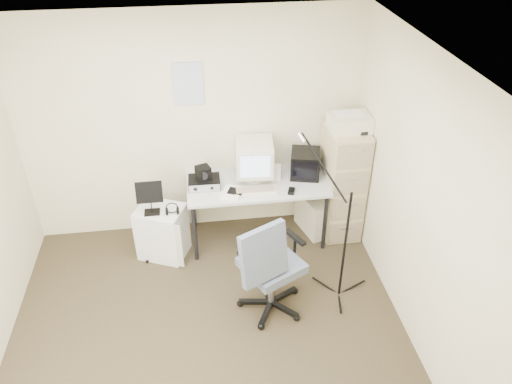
{
  "coord_description": "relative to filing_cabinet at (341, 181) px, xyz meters",
  "views": [
    {
      "loc": [
        0.0,
        -3.0,
        3.61
      ],
      "look_at": [
        0.55,
        0.95,
        0.95
      ],
      "focal_mm": 35.0,
      "sensor_mm": 36.0,
      "label": 1
    }
  ],
  "objects": [
    {
      "name": "filing_cabinet",
      "position": [
        0.0,
        0.0,
        0.0
      ],
      "size": [
        0.4,
        0.6,
        1.3
      ],
      "primitive_type": "cube",
      "color": "#C7B586",
      "rests_on": "floor"
    },
    {
      "name": "keyboard",
      "position": [
        -0.99,
        -0.2,
        0.09
      ],
      "size": [
        0.44,
        0.16,
        0.02
      ],
      "primitive_type": "cube",
      "rotation": [
        0.0,
        0.0,
        -0.02
      ],
      "color": "silver",
      "rests_on": "desk"
    },
    {
      "name": "wall_back",
      "position": [
        -1.58,
        0.32,
        0.6
      ],
      "size": [
        3.6,
        0.02,
        2.5
      ],
      "primitive_type": "cube",
      "color": "beige",
      "rests_on": "ground"
    },
    {
      "name": "office_chair",
      "position": [
        -0.97,
        -1.12,
        -0.1
      ],
      "size": [
        0.86,
        0.86,
        1.11
      ],
      "primitive_type": "cube",
      "rotation": [
        0.0,
        0.0,
        0.48
      ],
      "color": "slate",
      "rests_on": "floor"
    },
    {
      "name": "pc_tower",
      "position": [
        -0.3,
        0.01,
        -0.43
      ],
      "size": [
        0.34,
        0.52,
        0.44
      ],
      "primitive_type": "cube",
      "rotation": [
        0.0,
        0.0,
        0.28
      ],
      "color": "silver",
      "rests_on": "floor"
    },
    {
      "name": "desk_speaker",
      "position": [
        -0.73,
        0.03,
        0.16
      ],
      "size": [
        0.1,
        0.1,
        0.16
      ],
      "primitive_type": "cube",
      "rotation": [
        0.0,
        0.0,
        -0.21
      ],
      "color": "beige",
      "rests_on": "desk"
    },
    {
      "name": "crt_tv",
      "position": [
        -0.41,
        0.07,
        0.22
      ],
      "size": [
        0.38,
        0.39,
        0.28
      ],
      "primitive_type": "cube",
      "rotation": [
        0.0,
        0.0,
        -0.24
      ],
      "color": "black",
      "rests_on": "desk"
    },
    {
      "name": "radio_receiver",
      "position": [
        -1.51,
        -0.02,
        0.13
      ],
      "size": [
        0.34,
        0.24,
        0.1
      ],
      "primitive_type": "cube",
      "rotation": [
        0.0,
        0.0,
        -0.02
      ],
      "color": "black",
      "rests_on": "desk"
    },
    {
      "name": "papers",
      "position": [
        -1.24,
        -0.19,
        0.09
      ],
      "size": [
        0.28,
        0.32,
        0.02
      ],
      "primitive_type": "cube",
      "rotation": [
        0.0,
        0.0,
        -0.39
      ],
      "color": "white",
      "rests_on": "desk"
    },
    {
      "name": "printer",
      "position": [
        0.0,
        -0.04,
        0.73
      ],
      "size": [
        0.43,
        0.3,
        0.16
      ],
      "primitive_type": "cube",
      "rotation": [
        0.0,
        0.0,
        0.03
      ],
      "color": "silver",
      "rests_on": "filing_cabinet"
    },
    {
      "name": "ceiling",
      "position": [
        -1.58,
        -1.48,
        1.85
      ],
      "size": [
        3.6,
        3.6,
        0.01
      ],
      "primitive_type": "cube",
      "color": "white",
      "rests_on": "ground"
    },
    {
      "name": "music_stand",
      "position": [
        -2.07,
        -0.23,
        0.13
      ],
      "size": [
        0.28,
        0.16,
        0.39
      ],
      "primitive_type": "cube",
      "rotation": [
        0.0,
        0.0,
        -0.09
      ],
      "color": "black",
      "rests_on": "side_cart"
    },
    {
      "name": "floor",
      "position": [
        -1.58,
        -1.48,
        -0.66
      ],
      "size": [
        3.6,
        3.6,
        0.01
      ],
      "primitive_type": "cube",
      "color": "#302516",
      "rests_on": "ground"
    },
    {
      "name": "mouse",
      "position": [
        -0.62,
        -0.26,
        0.1
      ],
      "size": [
        0.1,
        0.12,
        0.03
      ],
      "primitive_type": "cube",
      "rotation": [
        0.0,
        0.0,
        -0.34
      ],
      "color": "black",
      "rests_on": "desk"
    },
    {
      "name": "mic_stand",
      "position": [
        -0.26,
        -1.04,
        0.14
      ],
      "size": [
        0.03,
        0.03,
        1.59
      ],
      "primitive_type": "cylinder",
      "rotation": [
        0.0,
        0.0,
        2.01
      ],
      "color": "black",
      "rests_on": "floor"
    },
    {
      "name": "wall_right",
      "position": [
        0.22,
        -1.48,
        0.6
      ],
      "size": [
        0.02,
        3.6,
        2.5
      ],
      "primitive_type": "cube",
      "color": "beige",
      "rests_on": "ground"
    },
    {
      "name": "crt_monitor",
      "position": [
        -0.96,
        0.08,
        0.29
      ],
      "size": [
        0.42,
        0.44,
        0.43
      ],
      "primitive_type": "cube",
      "rotation": [
        0.0,
        0.0,
        -0.09
      ],
      "color": "silver",
      "rests_on": "desk"
    },
    {
      "name": "desk",
      "position": [
        -0.95,
        -0.03,
        -0.29
      ],
      "size": [
        1.5,
        0.7,
        0.73
      ],
      "primitive_type": "cube",
      "color": "silver",
      "rests_on": "floor"
    },
    {
      "name": "wall_calendar",
      "position": [
        -1.6,
        0.31,
        1.1
      ],
      "size": [
        0.3,
        0.02,
        0.44
      ],
      "primitive_type": "cube",
      "color": "white",
      "rests_on": "wall_back"
    },
    {
      "name": "side_cart",
      "position": [
        -2.0,
        -0.18,
        -0.36
      ],
      "size": [
        0.59,
        0.54,
        0.59
      ],
      "primitive_type": "cube",
      "rotation": [
        0.0,
        0.0,
        -0.41
      ],
      "color": "white",
      "rests_on": "floor"
    },
    {
      "name": "headphones",
      "position": [
        -1.86,
        -0.28,
        -0.01
      ],
      "size": [
        0.19,
        0.19,
        0.03
      ],
      "primitive_type": "torus",
      "rotation": [
        0.0,
        0.0,
        0.43
      ],
      "color": "black",
      "rests_on": "side_cart"
    },
    {
      "name": "radio_speaker",
      "position": [
        -1.52,
        -0.01,
        0.25
      ],
      "size": [
        0.18,
        0.17,
        0.14
      ],
      "primitive_type": "cube",
      "rotation": [
        0.0,
        0.0,
        0.33
      ],
      "color": "black",
      "rests_on": "radio_receiver"
    }
  ]
}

